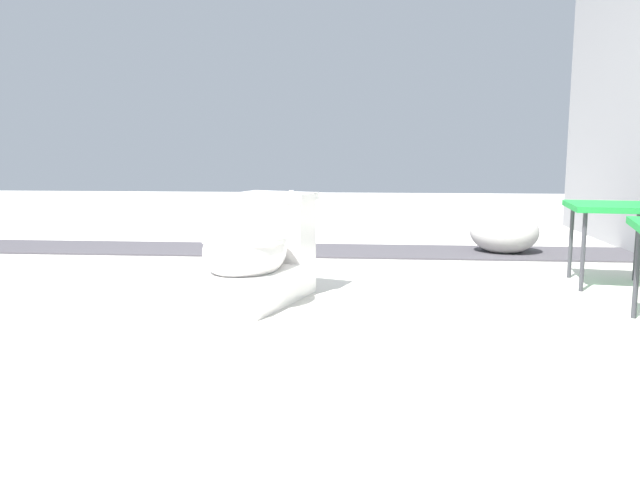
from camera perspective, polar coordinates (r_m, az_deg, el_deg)
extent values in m
plane|color=beige|center=(3.14, -10.24, -5.05)|extent=(14.00, 14.00, 0.00)
cube|color=#423F44|center=(4.37, 0.67, -0.99)|extent=(0.56, 8.00, 0.01)
cube|color=white|center=(2.97, -5.79, -4.03)|extent=(0.68, 0.52, 0.17)
ellipsoid|color=white|center=(2.86, -6.84, -0.97)|extent=(0.54, 0.49, 0.28)
cylinder|color=white|center=(2.85, -6.86, 0.14)|extent=(0.50, 0.50, 0.03)
cube|color=white|center=(3.11, -3.92, 0.95)|extent=(0.28, 0.38, 0.30)
cube|color=white|center=(3.10, -3.95, 4.04)|extent=(0.31, 0.41, 0.04)
cylinder|color=silver|center=(3.06, -2.63, 4.44)|extent=(0.02, 0.02, 0.01)
cube|color=#1E8C38|center=(3.59, 25.28, 2.77)|extent=(0.49, 0.49, 0.03)
cylinder|color=#38383D|center=(3.42, 22.92, -1.02)|extent=(0.02, 0.02, 0.40)
cylinder|color=#38383D|center=(3.75, 21.96, -0.18)|extent=(0.02, 0.02, 0.40)
cylinder|color=#38383D|center=(3.82, 26.98, -0.33)|extent=(0.02, 0.02, 0.40)
cylinder|color=#38383D|center=(2.97, 26.99, -2.62)|extent=(0.02, 0.02, 0.40)
ellipsoid|color=#B7B2AD|center=(4.45, 16.48, 0.73)|extent=(0.46, 0.53, 0.31)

